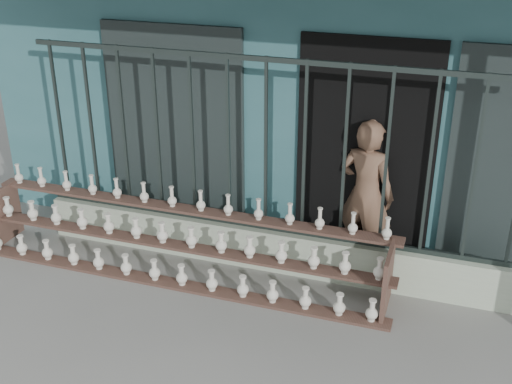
% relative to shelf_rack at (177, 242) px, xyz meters
% --- Properties ---
extents(ground, '(60.00, 60.00, 0.00)m').
position_rel_shelf_rack_xyz_m(ground, '(0.82, -0.88, -0.36)').
color(ground, slate).
extents(workshop_building, '(7.40, 6.60, 3.21)m').
position_rel_shelf_rack_xyz_m(workshop_building, '(0.83, 3.35, 1.26)').
color(workshop_building, '#306167').
rests_on(workshop_building, ground).
extents(parapet_wall, '(5.00, 0.20, 0.45)m').
position_rel_shelf_rack_xyz_m(parapet_wall, '(0.82, 0.42, -0.14)').
color(parapet_wall, '#B4C4A8').
rests_on(parapet_wall, ground).
extents(security_fence, '(5.00, 0.04, 1.80)m').
position_rel_shelf_rack_xyz_m(security_fence, '(0.82, 0.42, 0.98)').
color(security_fence, '#283330').
rests_on(security_fence, parapet_wall).
extents(shelf_rack, '(4.50, 0.68, 0.85)m').
position_rel_shelf_rack_xyz_m(shelf_rack, '(0.00, 0.00, 0.00)').
color(shelf_rack, brown).
rests_on(shelf_rack, ground).
extents(elderly_woman, '(0.67, 0.52, 1.62)m').
position_rel_shelf_rack_xyz_m(elderly_woman, '(1.78, 0.80, 0.44)').
color(elderly_woman, brown).
rests_on(elderly_woman, ground).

